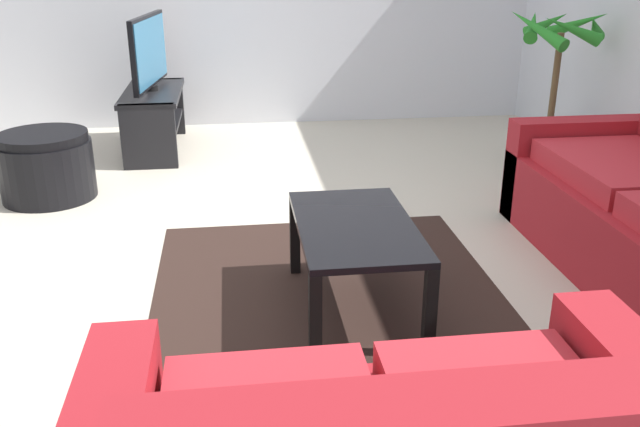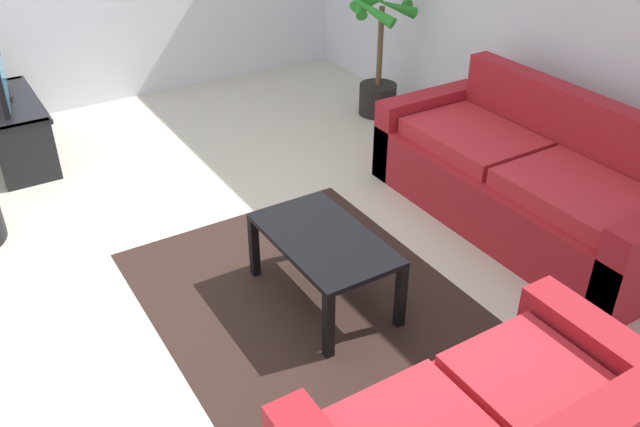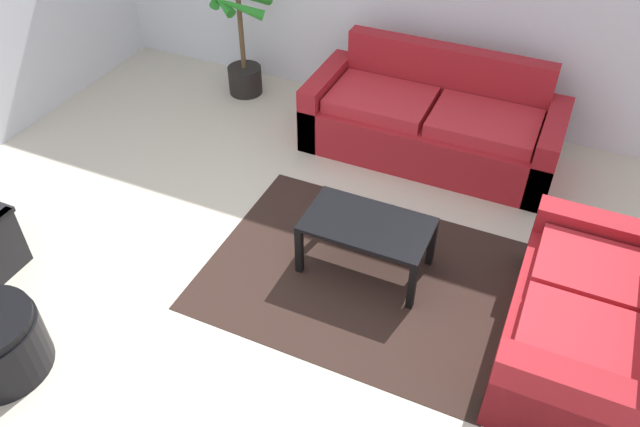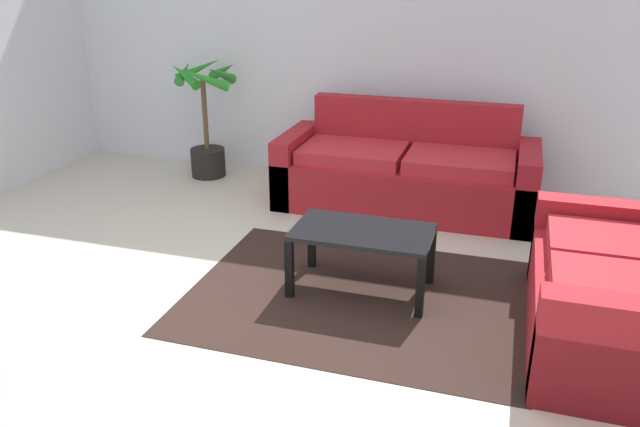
{
  "view_description": "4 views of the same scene",
  "coord_description": "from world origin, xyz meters",
  "px_view_note": "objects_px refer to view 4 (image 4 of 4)",
  "views": [
    {
      "loc": [
        0.5,
        -1.86,
        2.74
      ],
      "look_at": [
        0.23,
        0.39,
        0.57
      ],
      "focal_mm": 39.15,
      "sensor_mm": 36.0,
      "label": 1
    },
    {
      "loc": [
        0.66,
        -2.84,
        1.81
      ],
      "look_at": [
        0.47,
        0.3,
        0.53
      ],
      "focal_mm": 40.73,
      "sensor_mm": 36.0,
      "label": 2
    },
    {
      "loc": [
        3.63,
        0.07,
        1.96
      ],
      "look_at": [
        0.47,
        0.6,
        0.44
      ],
      "focal_mm": 36.89,
      "sensor_mm": 36.0,
      "label": 3
    },
    {
      "loc": [
        2.22,
        -2.21,
        2.59
      ],
      "look_at": [
        0.2,
        0.55,
        0.51
      ],
      "focal_mm": 36.9,
      "sensor_mm": 36.0,
      "label": 4
    }
  ],
  "objects_px": {
    "tv_stand": "(6,209)",
    "coffee_table": "(316,258)",
    "potted_plant_small": "(131,159)",
    "couch_main": "(518,192)",
    "potted_palm": "(342,90)"
  },
  "relations": [
    {
      "from": "tv_stand",
      "to": "potted_palm",
      "type": "distance_m",
      "value": 2.96
    },
    {
      "from": "potted_plant_small",
      "to": "coffee_table",
      "type": "bearing_deg",
      "value": -8.33
    },
    {
      "from": "tv_stand",
      "to": "potted_plant_small",
      "type": "height_order",
      "value": "potted_plant_small"
    },
    {
      "from": "couch_main",
      "to": "coffee_table",
      "type": "relative_size",
      "value": 2.22
    },
    {
      "from": "tv_stand",
      "to": "potted_plant_small",
      "type": "relative_size",
      "value": 1.69
    },
    {
      "from": "tv_stand",
      "to": "coffee_table",
      "type": "height_order",
      "value": "tv_stand"
    },
    {
      "from": "tv_stand",
      "to": "potted_palm",
      "type": "relative_size",
      "value": 0.85
    },
    {
      "from": "couch_main",
      "to": "potted_plant_small",
      "type": "distance_m",
      "value": 3.11
    },
    {
      "from": "coffee_table",
      "to": "potted_plant_small",
      "type": "xyz_separation_m",
      "value": [
        -2.13,
        0.31,
        -0.01
      ]
    },
    {
      "from": "potted_palm",
      "to": "potted_plant_small",
      "type": "relative_size",
      "value": 1.97
    },
    {
      "from": "potted_palm",
      "to": "couch_main",
      "type": "bearing_deg",
      "value": -8.15
    },
    {
      "from": "couch_main",
      "to": "coffee_table",
      "type": "distance_m",
      "value": 1.85
    },
    {
      "from": "couch_main",
      "to": "potted_palm",
      "type": "bearing_deg",
      "value": 171.85
    },
    {
      "from": "tv_stand",
      "to": "potted_plant_small",
      "type": "xyz_separation_m",
      "value": [
        0.17,
        1.03,
        0.07
      ]
    },
    {
      "from": "couch_main",
      "to": "potted_plant_small",
      "type": "bearing_deg",
      "value": -152.7
    }
  ]
}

